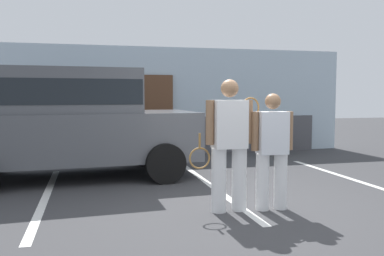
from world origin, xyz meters
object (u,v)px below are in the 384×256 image
Objects in this scene: parked_suv at (67,118)px; tennis_player_woman at (272,149)px; potted_plant_by_porch at (280,138)px; tennis_player_man at (229,144)px.

parked_suv is 4.04m from tennis_player_woman.
parked_suv is 5.97× the size of potted_plant_by_porch.
tennis_player_man is at bearing -122.87° from potted_plant_by_porch.
tennis_player_man is (2.22, -2.83, -0.22)m from parked_suv.
parked_suv is at bearing -160.07° from potted_plant_by_porch.
potted_plant_by_porch is at bearing -124.33° from tennis_player_man.
tennis_player_man is 1.12× the size of tennis_player_woman.
tennis_player_man reaches higher than tennis_player_woman.
tennis_player_man is 2.26× the size of potted_plant_by_porch.
parked_suv reaches higher than tennis_player_woman.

